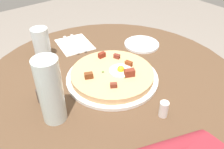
{
  "coord_description": "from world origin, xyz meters",
  "views": [
    {
      "loc": [
        -0.55,
        0.43,
        1.28
      ],
      "look_at": [
        0.0,
        -0.0,
        0.77
      ],
      "focal_mm": 37.62,
      "sensor_mm": 36.0,
      "label": 1
    }
  ],
  "objects_px": {
    "fork": "(71,44)",
    "knife": "(78,43)",
    "water_glass": "(42,44)",
    "salt_shaker": "(164,109)",
    "breakfast_pizza": "(112,73)",
    "dining_table": "(112,113)",
    "water_bottle": "(50,91)",
    "pizza_plate": "(112,77)",
    "bread_plate": "(142,44)",
    "pepper_shaker": "(41,95)"
  },
  "relations": [
    {
      "from": "pizza_plate",
      "to": "pepper_shaker",
      "type": "distance_m",
      "value": 0.26
    },
    {
      "from": "fork",
      "to": "water_glass",
      "type": "bearing_deg",
      "value": -73.95
    },
    {
      "from": "water_glass",
      "to": "pepper_shaker",
      "type": "xyz_separation_m",
      "value": [
        -0.25,
        0.12,
        -0.04
      ]
    },
    {
      "from": "breakfast_pizza",
      "to": "water_bottle",
      "type": "xyz_separation_m",
      "value": [
        -0.05,
        0.26,
        0.08
      ]
    },
    {
      "from": "knife",
      "to": "water_bottle",
      "type": "relative_size",
      "value": 0.85
    },
    {
      "from": "salt_shaker",
      "to": "dining_table",
      "type": "bearing_deg",
      "value": 2.01
    },
    {
      "from": "breakfast_pizza",
      "to": "knife",
      "type": "bearing_deg",
      "value": -7.52
    },
    {
      "from": "knife",
      "to": "fork",
      "type": "bearing_deg",
      "value": -90.0
    },
    {
      "from": "breakfast_pizza",
      "to": "bread_plate",
      "type": "xyz_separation_m",
      "value": [
        0.12,
        -0.26,
        -0.02
      ]
    },
    {
      "from": "bread_plate",
      "to": "water_bottle",
      "type": "bearing_deg",
      "value": 107.25
    },
    {
      "from": "pepper_shaker",
      "to": "salt_shaker",
      "type": "bearing_deg",
      "value": -137.7
    },
    {
      "from": "bread_plate",
      "to": "knife",
      "type": "xyz_separation_m",
      "value": [
        0.19,
        0.22,
        0.0
      ]
    },
    {
      "from": "bread_plate",
      "to": "knife",
      "type": "bearing_deg",
      "value": 49.46
    },
    {
      "from": "water_glass",
      "to": "salt_shaker",
      "type": "xyz_separation_m",
      "value": [
        -0.54,
        -0.14,
        -0.04
      ]
    },
    {
      "from": "salt_shaker",
      "to": "water_bottle",
      "type": "bearing_deg",
      "value": 53.27
    },
    {
      "from": "breakfast_pizza",
      "to": "water_bottle",
      "type": "height_order",
      "value": "water_bottle"
    },
    {
      "from": "bread_plate",
      "to": "salt_shaker",
      "type": "distance_m",
      "value": 0.44
    },
    {
      "from": "bread_plate",
      "to": "water_glass",
      "type": "relative_size",
      "value": 1.2
    },
    {
      "from": "knife",
      "to": "salt_shaker",
      "type": "relative_size",
      "value": 3.37
    },
    {
      "from": "knife",
      "to": "salt_shaker",
      "type": "height_order",
      "value": "salt_shaker"
    },
    {
      "from": "water_glass",
      "to": "breakfast_pizza",
      "type": "bearing_deg",
      "value": -155.55
    },
    {
      "from": "breakfast_pizza",
      "to": "dining_table",
      "type": "bearing_deg",
      "value": 151.93
    },
    {
      "from": "fork",
      "to": "knife",
      "type": "bearing_deg",
      "value": 90.0
    },
    {
      "from": "breakfast_pizza",
      "to": "knife",
      "type": "distance_m",
      "value": 0.31
    },
    {
      "from": "dining_table",
      "to": "fork",
      "type": "xyz_separation_m",
      "value": [
        0.32,
        -0.01,
        0.18
      ]
    },
    {
      "from": "water_glass",
      "to": "water_bottle",
      "type": "distance_m",
      "value": 0.37
    },
    {
      "from": "water_bottle",
      "to": "breakfast_pizza",
      "type": "bearing_deg",
      "value": -79.74
    },
    {
      "from": "knife",
      "to": "water_glass",
      "type": "bearing_deg",
      "value": -77.19
    },
    {
      "from": "fork",
      "to": "knife",
      "type": "relative_size",
      "value": 1.0
    },
    {
      "from": "pepper_shaker",
      "to": "dining_table",
      "type": "bearing_deg",
      "value": -100.97
    },
    {
      "from": "water_bottle",
      "to": "fork",
      "type": "bearing_deg",
      "value": -36.17
    },
    {
      "from": "salt_shaker",
      "to": "pepper_shaker",
      "type": "bearing_deg",
      "value": 42.3
    },
    {
      "from": "breakfast_pizza",
      "to": "pizza_plate",
      "type": "bearing_deg",
      "value": 55.77
    },
    {
      "from": "breakfast_pizza",
      "to": "water_glass",
      "type": "bearing_deg",
      "value": 24.45
    },
    {
      "from": "breakfast_pizza",
      "to": "water_glass",
      "type": "relative_size",
      "value": 2.31
    },
    {
      "from": "dining_table",
      "to": "breakfast_pizza",
      "type": "distance_m",
      "value": 0.2
    },
    {
      "from": "water_bottle",
      "to": "salt_shaker",
      "type": "relative_size",
      "value": 3.96
    },
    {
      "from": "fork",
      "to": "water_bottle",
      "type": "relative_size",
      "value": 0.85
    },
    {
      "from": "bread_plate",
      "to": "knife",
      "type": "distance_m",
      "value": 0.29
    },
    {
      "from": "dining_table",
      "to": "pizza_plate",
      "type": "height_order",
      "value": "pizza_plate"
    },
    {
      "from": "bread_plate",
      "to": "salt_shaker",
      "type": "height_order",
      "value": "salt_shaker"
    },
    {
      "from": "water_glass",
      "to": "pepper_shaker",
      "type": "height_order",
      "value": "water_glass"
    },
    {
      "from": "fork",
      "to": "pepper_shaker",
      "type": "distance_m",
      "value": 0.37
    },
    {
      "from": "pizza_plate",
      "to": "breakfast_pizza",
      "type": "bearing_deg",
      "value": -124.23
    },
    {
      "from": "pepper_shaker",
      "to": "pizza_plate",
      "type": "bearing_deg",
      "value": -100.37
    },
    {
      "from": "pizza_plate",
      "to": "breakfast_pizza",
      "type": "height_order",
      "value": "breakfast_pizza"
    },
    {
      "from": "knife",
      "to": "water_bottle",
      "type": "xyz_separation_m",
      "value": [
        -0.35,
        0.3,
        0.1
      ]
    },
    {
      "from": "water_bottle",
      "to": "pepper_shaker",
      "type": "xyz_separation_m",
      "value": [
        0.09,
        0.0,
        -0.08
      ]
    },
    {
      "from": "dining_table",
      "to": "pizza_plate",
      "type": "xyz_separation_m",
      "value": [
        0.0,
        -0.0,
        0.18
      ]
    },
    {
      "from": "pizza_plate",
      "to": "water_glass",
      "type": "height_order",
      "value": "water_glass"
    }
  ]
}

